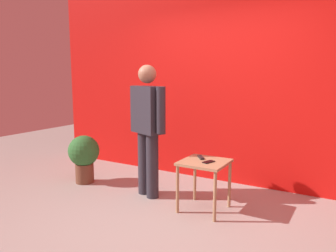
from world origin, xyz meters
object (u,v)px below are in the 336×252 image
cell_phone (209,162)px  tv_remote (201,157)px  potted_plant (84,155)px  side_table (204,169)px  standing_person (148,124)px

cell_phone → tv_remote: tv_remote is taller
tv_remote → potted_plant: size_ratio=0.25×
cell_phone → tv_remote: 0.19m
side_table → cell_phone: cell_phone is taller
side_table → cell_phone: 0.12m
tv_remote → potted_plant: 1.81m
side_table → cell_phone: (0.06, -0.03, 0.10)m
cell_phone → tv_remote: (-0.15, 0.12, 0.01)m
side_table → potted_plant: 1.89m
standing_person → cell_phone: size_ratio=11.54×
standing_person → cell_phone: bearing=-6.1°
standing_person → tv_remote: 0.80m
side_table → potted_plant: potted_plant is taller
potted_plant → standing_person: bearing=2.4°
cell_phone → potted_plant: potted_plant is taller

